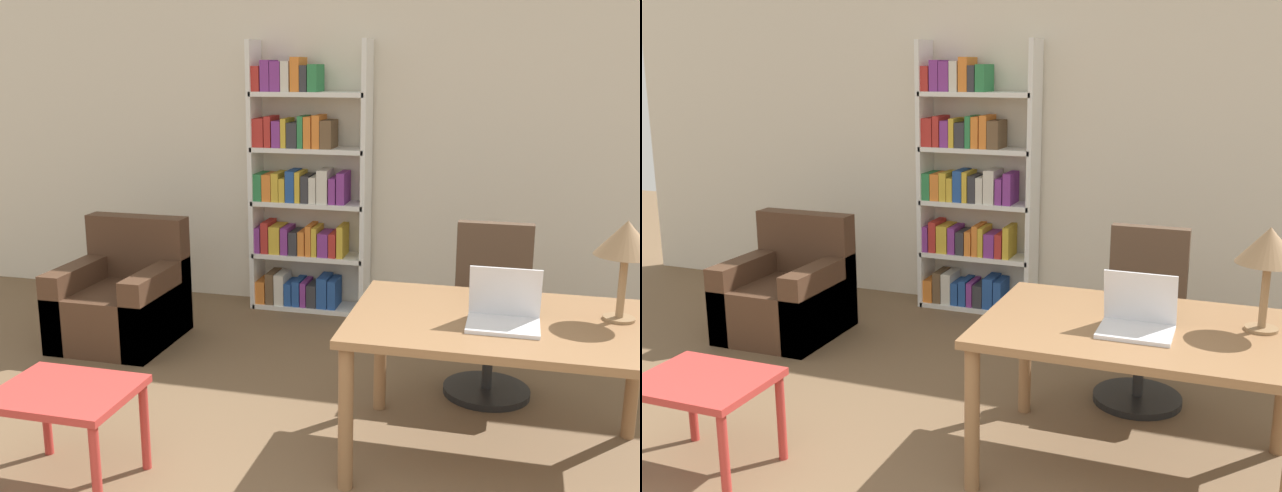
{
  "view_description": "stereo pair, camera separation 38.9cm",
  "coord_description": "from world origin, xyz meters",
  "views": [
    {
      "loc": [
        0.89,
        -1.19,
        1.9
      ],
      "look_at": [
        -0.09,
        2.47,
        0.99
      ],
      "focal_mm": 42.0,
      "sensor_mm": 36.0,
      "label": 1
    },
    {
      "loc": [
        1.26,
        -1.07,
        1.9
      ],
      "look_at": [
        -0.09,
        2.47,
        0.99
      ],
      "focal_mm": 42.0,
      "sensor_mm": 36.0,
      "label": 2
    }
  ],
  "objects": [
    {
      "name": "table_lamp",
      "position": [
        1.39,
        2.4,
        1.12
      ],
      "size": [
        0.28,
        0.28,
        0.48
      ],
      "color": "olive",
      "rests_on": "desk"
    },
    {
      "name": "wall_back",
      "position": [
        0.0,
        4.53,
        1.35
      ],
      "size": [
        8.0,
        0.06,
        2.7
      ],
      "color": "beige",
      "rests_on": "ground_plane"
    },
    {
      "name": "armchair",
      "position": [
        -1.76,
        3.32,
        0.28
      ],
      "size": [
        0.75,
        0.78,
        0.85
      ],
      "color": "#472D1E",
      "rests_on": "ground_plane"
    },
    {
      "name": "office_chair",
      "position": [
        0.78,
        3.12,
        0.45
      ],
      "size": [
        0.51,
        0.51,
        1.0
      ],
      "color": "black",
      "rests_on": "ground_plane"
    },
    {
      "name": "laptop",
      "position": [
        0.86,
        2.18,
        0.8
      ],
      "size": [
        0.33,
        0.26,
        0.27
      ],
      "color": "silver",
      "rests_on": "desk"
    },
    {
      "name": "bookshelf",
      "position": [
        -0.73,
        4.34,
        0.95
      ],
      "size": [
        0.92,
        0.28,
        2.1
      ],
      "color": "white",
      "rests_on": "ground_plane"
    },
    {
      "name": "desk",
      "position": [
        0.86,
        2.27,
        0.65
      ],
      "size": [
        1.45,
        0.98,
        0.74
      ],
      "color": "olive",
      "rests_on": "ground_plane"
    },
    {
      "name": "side_table_blue",
      "position": [
        -1.04,
        1.54,
        0.4
      ],
      "size": [
        0.61,
        0.5,
        0.48
      ],
      "color": "#B2332D",
      "rests_on": "ground_plane"
    }
  ]
}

